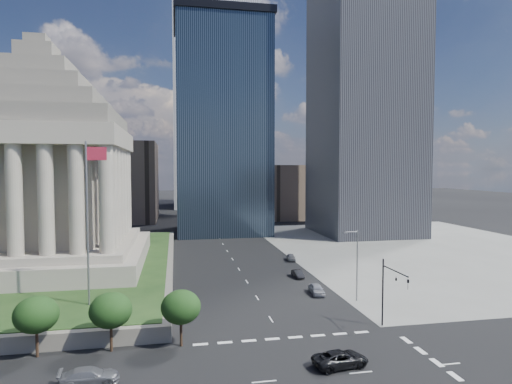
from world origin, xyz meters
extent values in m
plane|color=black|center=(0.00, 100.00, 0.00)|extent=(500.00, 500.00, 0.00)
cube|color=slate|center=(46.00, 60.00, 0.01)|extent=(68.00, 90.00, 0.03)
cylinder|color=slate|center=(-22.00, 24.00, 11.90)|extent=(0.24, 0.24, 20.00)
cube|color=maroon|center=(-20.80, 24.00, 20.40)|extent=(2.40, 0.05, 1.60)
cube|color=black|center=(2.00, 95.00, 30.00)|extent=(26.00, 26.00, 60.00)
cube|color=gray|center=(8.00, 185.00, 95.00)|extent=(40.00, 40.00, 190.00)
cube|color=black|center=(42.00, 85.00, 50.00)|extent=(26.00, 28.00, 100.00)
cube|color=brown|center=(32.00, 130.00, 10.00)|extent=(20.00, 30.00, 20.00)
cube|color=brown|center=(-30.00, 130.00, 14.00)|extent=(24.00, 30.00, 28.00)
cylinder|color=black|center=(12.50, 15.50, 4.00)|extent=(0.18, 0.18, 8.00)
cylinder|color=black|center=(12.50, 12.75, 7.20)|extent=(0.14, 5.50, 0.14)
cube|color=black|center=(12.50, 10.00, 6.40)|extent=(0.30, 0.30, 1.10)
cylinder|color=slate|center=(13.50, 25.00, 5.00)|extent=(0.16, 0.16, 10.00)
cylinder|color=slate|center=(12.60, 25.00, 9.80)|extent=(1.80, 0.12, 0.12)
cube|color=slate|center=(11.70, 25.00, 9.70)|extent=(0.50, 0.22, 0.14)
imported|color=black|center=(3.63, 6.47, 0.74)|extent=(5.63, 3.20, 1.48)
imported|color=#5A5B61|center=(-18.88, 7.32, 0.73)|extent=(5.18, 2.52, 1.45)
imported|color=#95969D|center=(9.00, 29.15, 0.76)|extent=(2.09, 4.55, 1.51)
imported|color=black|center=(9.00, 39.03, 0.62)|extent=(3.83, 1.45, 1.25)
imported|color=#57595E|center=(11.50, 52.38, 0.67)|extent=(2.19, 4.13, 1.34)
camera|label=1|loc=(-11.46, -30.54, 18.51)|focal=30.00mm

